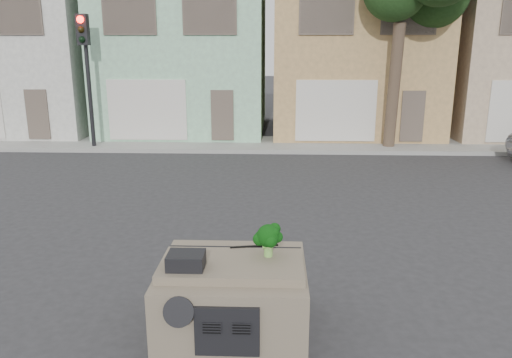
{
  "coord_description": "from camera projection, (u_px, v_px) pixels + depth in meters",
  "views": [
    {
      "loc": [
        0.56,
        -9.3,
        3.92
      ],
      "look_at": [
        0.18,
        0.5,
        1.3
      ],
      "focal_mm": 35.0,
      "sensor_mm": 36.0,
      "label": 1
    }
  ],
  "objects": [
    {
      "name": "wiper_arm",
      "position": [
        254.0,
        246.0,
        7.18
      ],
      "size": [
        0.69,
        0.15,
        0.02
      ],
      "primitive_type": "cube",
      "rotation": [
        0.0,
        0.0,
        0.17
      ],
      "color": "black",
      "rests_on": "car_dashboard"
    },
    {
      "name": "townhouse_tan",
      "position": [
        351.0,
        49.0,
        22.89
      ],
      "size": [
        7.2,
        8.2,
        7.55
      ],
      "primitive_type": "cube",
      "color": "tan",
      "rests_on": "ground"
    },
    {
      "name": "tree_near",
      "position": [
        397.0,
        37.0,
        18.19
      ],
      "size": [
        4.4,
        4.0,
        8.5
      ],
      "primitive_type": "cube",
      "color": "#1A3715",
      "rests_on": "ground"
    },
    {
      "name": "instrument_hump",
      "position": [
        186.0,
        260.0,
        6.49
      ],
      "size": [
        0.48,
        0.38,
        0.2
      ],
      "primitive_type": "cube",
      "color": "black",
      "rests_on": "car_dashboard"
    },
    {
      "name": "car_dashboard",
      "position": [
        233.0,
        294.0,
        6.97
      ],
      "size": [
        2.0,
        1.8,
        1.12
      ],
      "primitive_type": "cube",
      "color": "#726552",
      "rests_on": "ground"
    },
    {
      "name": "townhouse_white",
      "position": [
        30.0,
        49.0,
        23.45
      ],
      "size": [
        7.2,
        8.2,
        7.55
      ],
      "primitive_type": "cube",
      "color": "beige",
      "rests_on": "ground"
    },
    {
      "name": "townhouse_mint",
      "position": [
        188.0,
        49.0,
        23.17
      ],
      "size": [
        7.2,
        8.2,
        7.55
      ],
      "primitive_type": "cube",
      "color": "#98CFA7",
      "rests_on": "ground"
    },
    {
      "name": "broccoli",
      "position": [
        268.0,
        240.0,
        6.81
      ],
      "size": [
        0.46,
        0.46,
        0.47
      ],
      "primitive_type": "cube",
      "rotation": [
        0.0,
        0.0,
        4.48
      ],
      "color": "black",
      "rests_on": "car_dashboard"
    },
    {
      "name": "ground_plane",
      "position": [
        246.0,
        248.0,
        10.01
      ],
      "size": [
        120.0,
        120.0,
        0.0
      ],
      "primitive_type": "plane",
      "color": "#303033",
      "rests_on": "ground"
    },
    {
      "name": "sidewalk",
      "position": [
        261.0,
        145.0,
        20.13
      ],
      "size": [
        40.0,
        3.0,
        0.15
      ],
      "primitive_type": "cube",
      "color": "gray",
      "rests_on": "ground"
    },
    {
      "name": "traffic_signal",
      "position": [
        88.0,
        84.0,
        18.77
      ],
      "size": [
        0.4,
        0.4,
        5.1
      ],
      "primitive_type": "cube",
      "color": "black",
      "rests_on": "ground"
    }
  ]
}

